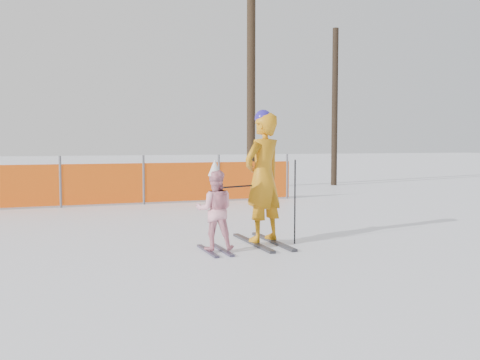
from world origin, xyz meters
The scene contains 5 objects.
ground centered at (0.00, 0.00, 0.00)m, with size 120.00×120.00×0.00m, color white.
adult centered at (0.39, 0.52, 1.04)m, with size 0.86×1.56×2.07m.
child centered at (-0.50, 0.18, 0.61)m, with size 0.65×0.90×1.33m.
ski_poles centered at (0.52, 0.33, 0.74)m, with size 1.24×0.27×1.31m.
tree_trunks centered at (4.97, 10.19, 3.39)m, with size 3.55×0.29×7.23m.
Camera 1 is at (-2.79, -7.08, 1.56)m, focal length 40.00 mm.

